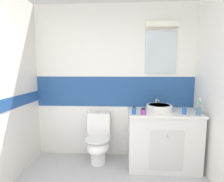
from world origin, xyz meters
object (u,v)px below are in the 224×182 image
Objects in this scene: soap_dispenser at (184,110)px; toilet at (98,140)px; sink_basin at (159,107)px; lotion_bottle_short at (134,110)px; hair_gel_jar at (143,111)px; toothbrush_cup at (199,110)px.

toilet is at bearing 170.77° from soap_dispenser.
sink_basin is 3.63× the size of lotion_bottle_short.
toilet is at bearing 156.55° from lotion_bottle_short.
toilet is 0.80m from lotion_bottle_short.
sink_basin is 2.95× the size of soap_dispenser.
hair_gel_jar is (0.13, -0.00, -0.01)m from lotion_bottle_short.
toothbrush_cup reaches higher than hair_gel_jar.
toothbrush_cup reaches higher than toilet.
soap_dispenser is at bearing 168.92° from toothbrush_cup.
toilet is 0.88m from hair_gel_jar.
lotion_bottle_short is at bearing -177.24° from soap_dispenser.
hair_gel_jar is at bearing -0.57° from lotion_bottle_short.
sink_basin reaches higher than hair_gel_jar.
sink_basin reaches higher than toilet.
lotion_bottle_short is at bearing -23.45° from toilet.
toothbrush_cup reaches higher than soap_dispenser.
hair_gel_jar is at bearing 179.97° from toothbrush_cup.
toothbrush_cup is 0.18m from soap_dispenser.
soap_dispenser is (-0.18, 0.03, -0.01)m from toothbrush_cup.
toothbrush_cup is 2.66× the size of hair_gel_jar.
lotion_bottle_short is (-0.69, -0.03, 0.00)m from soap_dispenser.
sink_basin is 4.79× the size of hair_gel_jar.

